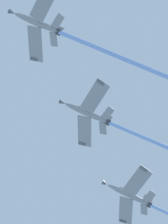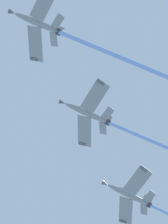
{
  "view_description": "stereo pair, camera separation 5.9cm",
  "coord_description": "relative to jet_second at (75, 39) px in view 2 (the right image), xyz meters",
  "views": [
    {
      "loc": [
        -2.04,
        18.58,
        1.86
      ],
      "look_at": [
        -2.9,
        -47.38,
        101.41
      ],
      "focal_mm": 78.4,
      "sensor_mm": 36.0,
      "label": 1
    },
    {
      "loc": [
        -1.98,
        18.58,
        1.86
      ],
      "look_at": [
        -2.9,
        -47.38,
        101.41
      ],
      "focal_mm": 78.4,
      "sensor_mm": 36.0,
      "label": 2
    }
  ],
  "objects": [
    {
      "name": "jet_fourth",
      "position": [
        -20.19,
        -40.72,
        -11.9
      ],
      "size": [
        43.55,
        19.67,
        19.85
      ],
      "color": "gray"
    },
    {
      "name": "jet_third",
      "position": [
        -9.94,
        -20.7,
        -4.72
      ],
      "size": [
        42.35,
        19.66,
        18.21
      ],
      "color": "gray"
    },
    {
      "name": "jet_second",
      "position": [
        0.0,
        0.0,
        0.0
      ],
      "size": [
        44.63,
        19.64,
        20.52
      ],
      "color": "gray"
    }
  ]
}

